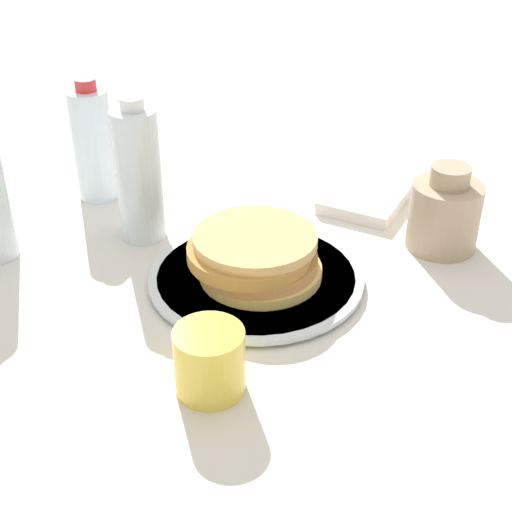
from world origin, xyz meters
The scene contains 8 objects.
ground_plane centered at (0.00, 0.00, 0.00)m, with size 4.00×4.00×0.00m, color silver.
plate centered at (-0.02, -0.03, 0.01)m, with size 0.28×0.28×0.01m.
pancake_stack centered at (-0.02, -0.03, 0.04)m, with size 0.17×0.17×0.06m.
juice_glass centered at (0.01, -0.24, 0.04)m, with size 0.08×0.08×0.07m.
cream_jug centered at (0.20, 0.15, 0.05)m, with size 0.10×0.10×0.12m.
water_bottle_near centered at (-0.21, 0.04, 0.10)m, with size 0.06×0.06×0.21m.
water_bottle_far centered at (-0.34, 0.13, 0.09)m, with size 0.06×0.06×0.19m.
napkin centered at (0.07, 0.24, 0.01)m, with size 0.13×0.14×0.02m.
Camera 1 is at (0.24, -0.77, 0.53)m, focal length 50.00 mm.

